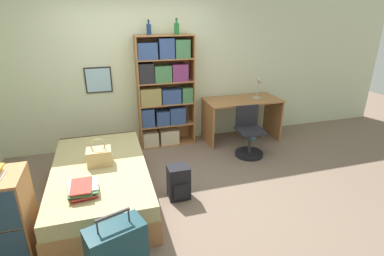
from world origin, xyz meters
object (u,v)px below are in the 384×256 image
object	(u,v)px
waste_bin	(251,132)
backpack	(179,182)
desk	(242,111)
desk_chair	(249,140)
book_stack_on_bed	(83,189)
suitcase	(118,256)
bottle_brown	(177,28)
bookcase	(164,92)
bottle_green	(149,29)
bed	(101,182)
desk_lamp	(260,83)
handbag	(99,156)

from	to	relation	value
waste_bin	backpack	bearing A→B (deg)	-140.55
desk	desk_chair	distance (m)	0.71
book_stack_on_bed	desk	distance (m)	3.23
suitcase	bottle_brown	xyz separation A→B (m)	(1.23, 2.77, 1.68)
bookcase	desk_chair	bearing A→B (deg)	-33.12
suitcase	desk	xyz separation A→B (m)	(2.39, 2.62, 0.24)
book_stack_on_bed	desk	size ratio (longest dim) A/B	0.27
suitcase	desk	distance (m)	3.55
bottle_green	waste_bin	size ratio (longest dim) A/B	0.87
bottle_green	backpack	xyz separation A→B (m)	(0.02, -1.72, -1.76)
suitcase	bottle_green	distance (m)	3.39
bed	waste_bin	distance (m)	2.93
bottle_brown	backpack	xyz separation A→B (m)	(-0.41, -1.65, -1.77)
desk_lamp	waste_bin	xyz separation A→B (m)	(-0.14, -0.06, -0.91)
bed	desk	world-z (taller)	desk
bookcase	backpack	distance (m)	1.85
bottle_green	waste_bin	world-z (taller)	bottle_green
desk_chair	handbag	bearing A→B (deg)	-166.17
handbag	bottle_green	size ratio (longest dim) A/B	1.50
desk_lamp	bed	bearing A→B (deg)	-156.55
handbag	bottle_green	distance (m)	2.19
bed	suitcase	bearing A→B (deg)	-85.01
bottle_green	handbag	bearing A→B (deg)	-122.59
bed	desk	distance (m)	2.81
bed	waste_bin	xyz separation A→B (m)	(2.69, 1.16, -0.10)
suitcase	desk	world-z (taller)	desk
bed	bottle_green	world-z (taller)	bottle_green
bed	bottle_brown	distance (m)	2.61
desk	desk_lamp	bearing A→B (deg)	-1.03
handbag	bottle_brown	distance (m)	2.37
bed	suitcase	xyz separation A→B (m)	(0.12, -1.39, 0.07)
bookcase	bottle_green	distance (m)	1.03
bottle_brown	waste_bin	distance (m)	2.30
suitcase	desk_chair	bearing A→B (deg)	41.69
book_stack_on_bed	handbag	bearing A→B (deg)	73.61
bookcase	waste_bin	xyz separation A→B (m)	(1.57, -0.24, -0.84)
bookcase	suitcase	bearing A→B (deg)	-109.55
handbag	bottle_green	xyz separation A→B (m)	(0.91, 1.42, 1.40)
bottle_brown	backpack	bearing A→B (deg)	-104.04
book_stack_on_bed	desk_chair	bearing A→B (deg)	25.07
handbag	bottle_brown	size ratio (longest dim) A/B	1.39
desk_chair	waste_bin	bearing A→B (deg)	59.49
book_stack_on_bed	bottle_brown	bearing A→B (deg)	52.24
desk_chair	backpack	world-z (taller)	desk_chair
desk_lamp	waste_bin	world-z (taller)	desk_lamp
handbag	book_stack_on_bed	size ratio (longest dim) A/B	0.94
suitcase	waste_bin	world-z (taller)	suitcase
bed	desk_chair	size ratio (longest dim) A/B	2.56
suitcase	bookcase	bearing A→B (deg)	70.45
desk_lamp	desk	bearing A→B (deg)	178.97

